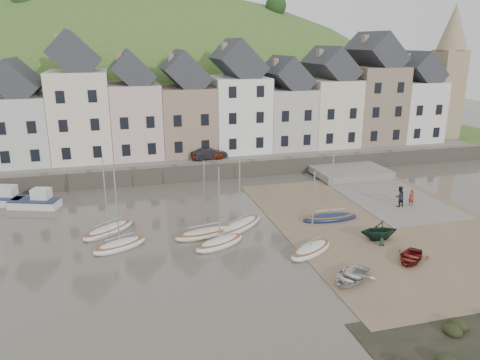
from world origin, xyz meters
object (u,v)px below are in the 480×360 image
object	(u,v)px
rowboat_red	(410,257)
person_red	(411,197)
sailboat_0	(108,230)
car_left	(207,154)
rowboat_green	(379,230)
person_dark	(399,196)
rowboat_white	(351,276)
car_right	(210,154)

from	to	relation	value
rowboat_red	person_red	world-z (taller)	person_red
sailboat_0	rowboat_red	distance (m)	22.78
sailboat_0	car_left	distance (m)	18.97
rowboat_green	person_dark	distance (m)	8.28
car_left	person_red	bearing A→B (deg)	-137.73
sailboat_0	rowboat_white	size ratio (longest dim) A/B	1.89
sailboat_0	car_right	xyz separation A→B (m)	(11.36, 15.29, 1.99)
rowboat_green	rowboat_red	xyz separation A→B (m)	(0.16, -3.83, -0.46)
person_dark	rowboat_green	bearing A→B (deg)	32.82
sailboat_0	rowboat_green	xyz separation A→B (m)	(19.98, -6.82, 0.57)
rowboat_white	person_dark	distance (m)	15.66
person_red	car_left	xyz separation A→B (m)	(-15.81, 16.23, 1.34)
rowboat_green	rowboat_red	world-z (taller)	rowboat_green
sailboat_0	rowboat_white	xyz separation A→B (m)	(14.82, -12.08, 0.14)
rowboat_green	person_red	world-z (taller)	person_red
person_red	rowboat_white	bearing A→B (deg)	42.81
car_right	sailboat_0	bearing A→B (deg)	133.48
person_red	car_right	world-z (taller)	car_right
rowboat_white	car_left	xyz separation A→B (m)	(-3.77, 27.38, 1.83)
person_red	car_right	bearing A→B (deg)	-46.29
rowboat_green	person_dark	bearing A→B (deg)	141.68
sailboat_0	car_left	world-z (taller)	sailboat_0
sailboat_0	person_red	bearing A→B (deg)	-1.99
car_right	person_dark	bearing A→B (deg)	-148.28
person_red	person_dark	xyz separation A→B (m)	(-1.17, 0.11, 0.18)
sailboat_0	person_dark	bearing A→B (deg)	-1.84
car_right	car_left	bearing A→B (deg)	80.09
person_dark	car_left	bearing A→B (deg)	-61.36
sailboat_0	car_right	distance (m)	19.15
sailboat_0	rowboat_white	bearing A→B (deg)	-39.20
sailboat_0	rowboat_red	size ratio (longest dim) A/B	2.10
rowboat_green	person_dark	world-z (taller)	person_dark
sailboat_0	person_red	distance (m)	26.89
person_dark	car_left	size ratio (longest dim) A/B	0.51
sailboat_0	car_right	world-z (taller)	sailboat_0
rowboat_green	car_right	bearing A→B (deg)	-153.45
car_right	rowboat_red	bearing A→B (deg)	-171.22
rowboat_green	car_left	distance (m)	23.89
rowboat_green	person_dark	xyz separation A→B (m)	(5.71, 6.00, 0.25)
rowboat_white	person_dark	size ratio (longest dim) A/B	1.75
car_left	sailboat_0	bearing A→B (deg)	142.16
rowboat_white	car_right	xyz separation A→B (m)	(-3.46, 27.38, 1.85)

